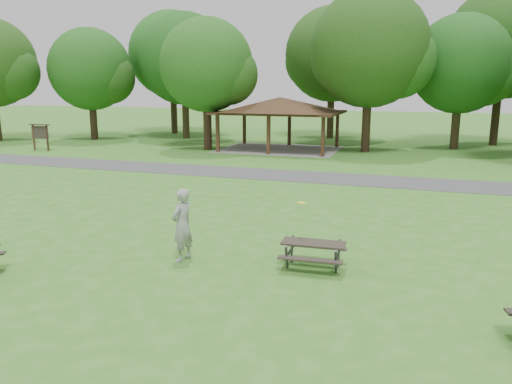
% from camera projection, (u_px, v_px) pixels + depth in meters
% --- Properties ---
extents(ground, '(160.00, 160.00, 0.00)m').
position_uv_depth(ground, '(169.00, 270.00, 12.74)').
color(ground, '#367421').
rests_on(ground, ground).
extents(asphalt_path, '(120.00, 3.20, 0.02)m').
position_uv_depth(asphalt_path, '(300.00, 176.00, 25.70)').
color(asphalt_path, '#434345').
rests_on(asphalt_path, ground).
extents(pavilion, '(8.60, 7.01, 3.76)m').
position_uv_depth(pavilion, '(280.00, 107.00, 35.56)').
color(pavilion, '#382314').
rests_on(pavilion, ground).
extents(notice_board, '(1.60, 0.30, 1.88)m').
position_uv_depth(notice_board, '(40.00, 132.00, 35.42)').
color(notice_board, '#3D2516').
rests_on(notice_board, ground).
extents(tree_row_b, '(7.14, 6.80, 9.28)m').
position_uv_depth(tree_row_b, '(91.00, 72.00, 41.74)').
color(tree_row_b, black).
rests_on(tree_row_b, ground).
extents(tree_row_c, '(8.19, 7.80, 10.67)m').
position_uv_depth(tree_row_c, '(185.00, 62.00, 42.59)').
color(tree_row_c, '#322416').
rests_on(tree_row_c, ground).
extents(tree_row_d, '(6.93, 6.60, 9.27)m').
position_uv_depth(tree_row_d, '(208.00, 68.00, 35.17)').
color(tree_row_d, black).
rests_on(tree_row_d, ground).
extents(tree_row_e, '(8.40, 8.00, 11.02)m').
position_uv_depth(tree_row_e, '(371.00, 52.00, 33.80)').
color(tree_row_e, black).
rests_on(tree_row_e, ground).
extents(tree_row_f, '(7.35, 7.00, 9.55)m').
position_uv_depth(tree_row_f, '(462.00, 67.00, 35.35)').
color(tree_row_f, '#312216').
rests_on(tree_row_f, ground).
extents(tree_deep_a, '(8.40, 8.00, 11.38)m').
position_uv_depth(tree_deep_a, '(173.00, 57.00, 46.65)').
color(tree_deep_a, black).
rests_on(tree_deep_a, ground).
extents(tree_deep_b, '(8.40, 8.00, 11.13)m').
position_uv_depth(tree_deep_b, '(333.00, 57.00, 42.44)').
color(tree_deep_b, '#2F2015').
rests_on(tree_deep_b, ground).
extents(tree_deep_c, '(8.82, 8.40, 11.90)m').
position_uv_depth(tree_deep_c, '(504.00, 46.00, 37.30)').
color(tree_deep_c, black).
rests_on(tree_deep_c, ground).
extents(picnic_table_middle, '(1.69, 1.39, 0.70)m').
position_uv_depth(picnic_table_middle, '(313.00, 248.00, 12.85)').
color(picnic_table_middle, '#2B251F').
rests_on(picnic_table_middle, ground).
extents(frisbee_in_flight, '(0.28, 0.28, 0.02)m').
position_uv_depth(frisbee_in_flight, '(302.00, 203.00, 13.21)').
color(frisbee_in_flight, '#FEF728').
rests_on(frisbee_in_flight, ground).
extents(frisbee_thrower, '(0.61, 0.80, 1.97)m').
position_uv_depth(frisbee_thrower, '(182.00, 225.00, 13.27)').
color(frisbee_thrower, '#949496').
rests_on(frisbee_thrower, ground).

